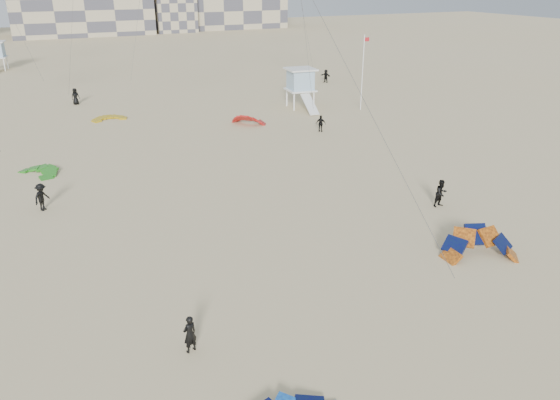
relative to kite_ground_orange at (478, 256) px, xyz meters
name	(u,v)px	position (x,y,z in m)	size (l,w,h in m)	color
ground	(241,363)	(-14.41, -2.64, 0.00)	(320.00, 320.00, 0.00)	#C6B285
kite_ground_orange	(478,256)	(0.00, 0.00, 0.00)	(3.83, 3.25, 2.20)	orange
kite_ground_green	(40,174)	(-20.05, 23.61, 0.00)	(3.08, 3.23, 0.70)	#28881F
kite_ground_red_far	(248,124)	(-0.59, 30.47, 0.00)	(3.13, 2.94, 1.57)	red
kite_ground_yellow	(109,120)	(-12.72, 38.12, 0.00)	(3.06, 3.21, 0.43)	gold
kitesurfer_main	(190,334)	(-15.91, -1.12, 0.80)	(0.58, 0.38, 1.60)	black
kitesurfer_b	(441,193)	(2.62, 6.10, 0.89)	(0.86, 0.67, 1.77)	black
kitesurfer_c	(42,197)	(-20.23, 16.20, 0.88)	(1.14, 0.65, 1.76)	black
kitesurfer_d	(321,124)	(4.45, 24.87, 0.78)	(0.92, 0.38, 1.56)	black
kitesurfer_e	(75,96)	(-14.94, 46.87, 0.92)	(0.90, 0.58, 1.83)	black
kitesurfer_f	(326,76)	(17.37, 46.61, 0.88)	(1.63, 0.52, 1.75)	black
lifeguard_tower_near	(300,88)	(7.33, 34.67, 2.12)	(3.31, 5.99, 4.27)	white
flagpole	(363,71)	(12.79, 30.90, 4.14)	(0.64, 0.10, 7.88)	white
condo_mid	(81,9)	(-4.41, 127.36, 6.00)	(32.00, 16.00, 12.00)	tan
condo_fill_right	(173,11)	(17.59, 125.36, 5.00)	(10.00, 10.00, 10.00)	tan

